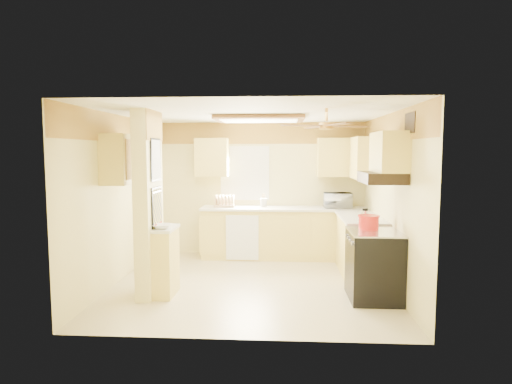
# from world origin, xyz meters

# --- Properties ---
(floor) EXTENTS (4.00, 4.00, 0.00)m
(floor) POSITION_xyz_m (0.00, 0.00, 0.00)
(floor) COLOR #C5B588
(floor) RESTS_ON ground
(ceiling) EXTENTS (4.00, 4.00, 0.00)m
(ceiling) POSITION_xyz_m (0.00, 0.00, 2.50)
(ceiling) COLOR white
(ceiling) RESTS_ON wall_back
(wall_back) EXTENTS (4.00, 0.00, 4.00)m
(wall_back) POSITION_xyz_m (0.00, 1.90, 1.25)
(wall_back) COLOR #E4D78B
(wall_back) RESTS_ON floor
(wall_front) EXTENTS (4.00, 0.00, 4.00)m
(wall_front) POSITION_xyz_m (0.00, -1.90, 1.25)
(wall_front) COLOR #E4D78B
(wall_front) RESTS_ON floor
(wall_left) EXTENTS (0.00, 3.80, 3.80)m
(wall_left) POSITION_xyz_m (-2.00, 0.00, 1.25)
(wall_left) COLOR #E4D78B
(wall_left) RESTS_ON floor
(wall_right) EXTENTS (0.00, 3.80, 3.80)m
(wall_right) POSITION_xyz_m (2.00, 0.00, 1.25)
(wall_right) COLOR #E4D78B
(wall_right) RESTS_ON floor
(wallpaper_border) EXTENTS (4.00, 0.02, 0.40)m
(wallpaper_border) POSITION_xyz_m (0.00, 1.88, 2.30)
(wallpaper_border) COLOR gold
(wallpaper_border) RESTS_ON wall_back
(partition_column) EXTENTS (0.20, 0.70, 2.50)m
(partition_column) POSITION_xyz_m (-1.35, -0.55, 1.25)
(partition_column) COLOR #E4D78B
(partition_column) RESTS_ON floor
(partition_ledge) EXTENTS (0.25, 0.55, 0.90)m
(partition_ledge) POSITION_xyz_m (-1.13, -0.55, 0.45)
(partition_ledge) COLOR #D8C568
(partition_ledge) RESTS_ON floor
(ledge_top) EXTENTS (0.28, 0.58, 0.04)m
(ledge_top) POSITION_xyz_m (-1.13, -0.55, 0.92)
(ledge_top) COLOR silver
(ledge_top) RESTS_ON partition_ledge
(lower_cabinets_back) EXTENTS (3.00, 0.60, 0.90)m
(lower_cabinets_back) POSITION_xyz_m (0.50, 1.60, 0.45)
(lower_cabinets_back) COLOR #D8C568
(lower_cabinets_back) RESTS_ON floor
(lower_cabinets_right) EXTENTS (0.60, 1.40, 0.90)m
(lower_cabinets_right) POSITION_xyz_m (1.70, 0.60, 0.45)
(lower_cabinets_right) COLOR #D8C568
(lower_cabinets_right) RESTS_ON floor
(countertop_back) EXTENTS (3.04, 0.64, 0.04)m
(countertop_back) POSITION_xyz_m (0.50, 1.59, 0.92)
(countertop_back) COLOR silver
(countertop_back) RESTS_ON lower_cabinets_back
(countertop_right) EXTENTS (0.64, 1.44, 0.04)m
(countertop_right) POSITION_xyz_m (1.69, 0.60, 0.92)
(countertop_right) COLOR silver
(countertop_right) RESTS_ON lower_cabinets_right
(dishwasher_panel) EXTENTS (0.58, 0.02, 0.80)m
(dishwasher_panel) POSITION_xyz_m (-0.25, 1.29, 0.43)
(dishwasher_panel) COLOR white
(dishwasher_panel) RESTS_ON lower_cabinets_back
(window) EXTENTS (0.92, 0.02, 1.02)m
(window) POSITION_xyz_m (-0.25, 1.89, 1.55)
(window) COLOR white
(window) RESTS_ON wall_back
(upper_cab_back_left) EXTENTS (0.60, 0.35, 0.70)m
(upper_cab_back_left) POSITION_xyz_m (-0.85, 1.72, 1.85)
(upper_cab_back_left) COLOR #D8C568
(upper_cab_back_left) RESTS_ON wall_back
(upper_cab_back_right) EXTENTS (0.90, 0.35, 0.70)m
(upper_cab_back_right) POSITION_xyz_m (1.55, 1.72, 1.85)
(upper_cab_back_right) COLOR #D8C568
(upper_cab_back_right) RESTS_ON wall_back
(upper_cab_right) EXTENTS (0.35, 1.00, 0.70)m
(upper_cab_right) POSITION_xyz_m (1.82, 1.25, 1.85)
(upper_cab_right) COLOR #D8C568
(upper_cab_right) RESTS_ON wall_right
(upper_cab_left_wall) EXTENTS (0.35, 0.75, 0.70)m
(upper_cab_left_wall) POSITION_xyz_m (-1.82, -0.25, 1.85)
(upper_cab_left_wall) COLOR #D8C568
(upper_cab_left_wall) RESTS_ON wall_left
(upper_cab_over_stove) EXTENTS (0.35, 0.76, 0.52)m
(upper_cab_over_stove) POSITION_xyz_m (1.82, -0.55, 1.95)
(upper_cab_over_stove) COLOR #D8C568
(upper_cab_over_stove) RESTS_ON wall_right
(stove) EXTENTS (0.68, 0.77, 0.92)m
(stove) POSITION_xyz_m (1.67, -0.55, 0.46)
(stove) COLOR black
(stove) RESTS_ON floor
(range_hood) EXTENTS (0.50, 0.76, 0.14)m
(range_hood) POSITION_xyz_m (1.74, -0.55, 1.62)
(range_hood) COLOR black
(range_hood) RESTS_ON upper_cab_over_stove
(poster_menu) EXTENTS (0.02, 0.42, 0.57)m
(poster_menu) POSITION_xyz_m (-1.24, -0.55, 1.85)
(poster_menu) COLOR black
(poster_menu) RESTS_ON partition_column
(poster_nashville) EXTENTS (0.02, 0.42, 0.57)m
(poster_nashville) POSITION_xyz_m (-1.24, -0.55, 1.20)
(poster_nashville) COLOR black
(poster_nashville) RESTS_ON partition_column
(ceiling_light_panel) EXTENTS (1.35, 0.95, 0.06)m
(ceiling_light_panel) POSITION_xyz_m (0.10, 0.50, 2.46)
(ceiling_light_panel) COLOR brown
(ceiling_light_panel) RESTS_ON ceiling
(ceiling_fan) EXTENTS (1.15, 1.15, 0.26)m
(ceiling_fan) POSITION_xyz_m (1.00, -0.70, 2.29)
(ceiling_fan) COLOR gold
(ceiling_fan) RESTS_ON ceiling
(vent_grate) EXTENTS (0.02, 0.40, 0.25)m
(vent_grate) POSITION_xyz_m (1.98, -0.90, 2.30)
(vent_grate) COLOR black
(vent_grate) RESTS_ON wall_right
(microwave) EXTENTS (0.49, 0.34, 0.27)m
(microwave) POSITION_xyz_m (1.47, 1.60, 1.08)
(microwave) COLOR white
(microwave) RESTS_ON countertop_back
(bowl) EXTENTS (0.28, 0.28, 0.06)m
(bowl) POSITION_xyz_m (-1.14, -0.67, 0.97)
(bowl) COLOR white
(bowl) RESTS_ON ledge_top
(dutch_oven) EXTENTS (0.29, 0.29, 0.19)m
(dutch_oven) POSITION_xyz_m (1.62, -0.41, 1.01)
(dutch_oven) COLOR red
(dutch_oven) RESTS_ON stove
(kettle) EXTENTS (0.13, 0.13, 0.20)m
(kettle) POSITION_xyz_m (1.65, 0.02, 1.03)
(kettle) COLOR silver
(kettle) RESTS_ON countertop_right
(dish_rack) EXTENTS (0.38, 0.28, 0.21)m
(dish_rack) POSITION_xyz_m (-0.61, 1.63, 1.02)
(dish_rack) COLOR tan
(dish_rack) RESTS_ON countertop_back
(utensil_crock) EXTENTS (0.12, 0.12, 0.24)m
(utensil_crock) POSITION_xyz_m (0.11, 1.67, 1.02)
(utensil_crock) COLOR white
(utensil_crock) RESTS_ON countertop_back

